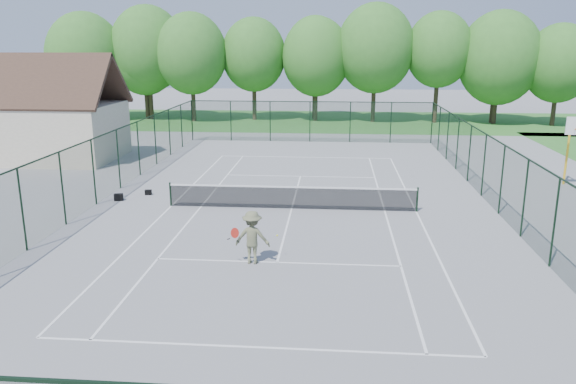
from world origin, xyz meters
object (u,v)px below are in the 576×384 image
at_px(basketball_goal, 573,137).
at_px(tennis_player, 252,237).
at_px(tennis_net, 292,196).
at_px(sports_bag_a, 119,197).

relative_size(basketball_goal, tennis_player, 2.02).
distance_m(basketball_goal, tennis_player, 18.87).
bearing_deg(basketball_goal, tennis_player, -141.49).
xyz_separation_m(tennis_net, sports_bag_a, (-8.21, 0.70, -0.42)).
distance_m(sports_bag_a, tennis_player, 10.33).
relative_size(basketball_goal, sports_bag_a, 9.11).
relative_size(tennis_net, tennis_player, 6.14).
relative_size(sports_bag_a, tennis_player, 0.22).
distance_m(basketball_goal, sports_bag_a, 22.69).
height_order(basketball_goal, sports_bag_a, basketball_goal).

